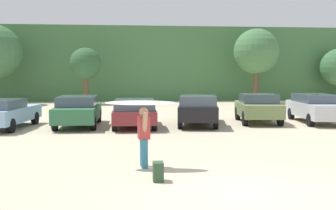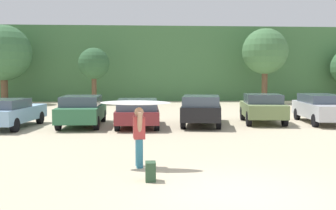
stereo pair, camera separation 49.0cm
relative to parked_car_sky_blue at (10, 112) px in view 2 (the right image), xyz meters
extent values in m
plane|color=#C1B293|center=(7.99, -11.02, -0.73)|extent=(120.00, 120.00, 0.00)
cube|color=#427042|center=(7.99, 24.22, 2.67)|extent=(108.00, 12.00, 6.78)
cylinder|color=brown|center=(-5.03, 15.28, 0.40)|extent=(0.57, 0.57, 2.26)
sphere|color=#38663D|center=(-5.03, 15.28, 3.45)|extent=(4.51, 4.51, 4.51)
cylinder|color=brown|center=(2.22, 15.21, 0.39)|extent=(0.41, 0.41, 2.24)
sphere|color=#2D5633|center=(2.22, 15.21, 2.60)|extent=(2.57, 2.57, 2.57)
cylinder|color=brown|center=(16.54, 15.28, 0.64)|extent=(0.49, 0.49, 2.74)
sphere|color=#427042|center=(16.54, 15.28, 3.65)|extent=(3.85, 3.85, 3.85)
cube|color=#84ADD1|center=(0.02, 0.14, -0.09)|extent=(2.35, 4.74, 0.65)
cube|color=#3F4C5B|center=(-0.06, -0.52, 0.43)|extent=(1.93, 2.44, 0.40)
cylinder|color=black|center=(-0.61, 1.73, -0.42)|extent=(0.29, 0.64, 0.62)
cylinder|color=black|center=(1.01, 1.54, -0.42)|extent=(0.29, 0.64, 0.62)
cylinder|color=black|center=(0.65, -1.45, -0.42)|extent=(0.29, 0.64, 0.62)
cube|color=#2D6642|center=(3.23, 0.59, -0.08)|extent=(1.90, 4.71, 0.67)
cube|color=#3F4C5B|center=(3.22, 0.30, 0.49)|extent=(1.73, 2.38, 0.46)
cylinder|color=black|center=(2.41, 2.15, -0.42)|extent=(0.23, 0.62, 0.62)
cylinder|color=black|center=(4.08, 2.13, -0.42)|extent=(0.23, 0.62, 0.62)
cylinder|color=black|center=(2.38, -0.95, -0.42)|extent=(0.23, 0.62, 0.62)
cylinder|color=black|center=(4.05, -0.97, -0.42)|extent=(0.23, 0.62, 0.62)
cube|color=maroon|center=(5.87, 0.06, -0.15)|extent=(2.01, 4.30, 0.56)
cube|color=#3F4C5B|center=(5.86, -0.54, 0.37)|extent=(1.82, 2.39, 0.47)
cylinder|color=black|center=(5.03, 1.48, -0.43)|extent=(0.23, 0.61, 0.60)
cylinder|color=black|center=(6.76, 1.45, -0.43)|extent=(0.23, 0.61, 0.60)
cylinder|color=black|center=(4.98, -1.33, -0.43)|extent=(0.23, 0.61, 0.60)
cylinder|color=black|center=(6.71, -1.36, -0.43)|extent=(0.23, 0.61, 0.60)
cube|color=black|center=(8.97, 0.59, -0.04)|extent=(2.56, 5.00, 0.66)
cube|color=#3F4C5B|center=(8.79, -0.47, 0.52)|extent=(2.00, 2.56, 0.46)
cylinder|color=black|center=(8.45, 2.27, -0.37)|extent=(0.34, 0.74, 0.72)
cylinder|color=black|center=(10.03, 2.00, -0.37)|extent=(0.34, 0.74, 0.72)
cylinder|color=black|center=(7.92, -0.83, -0.37)|extent=(0.34, 0.74, 0.72)
cylinder|color=black|center=(9.49, -1.10, -0.37)|extent=(0.34, 0.74, 0.72)
cube|color=#6B7F4C|center=(12.14, 1.07, -0.04)|extent=(2.37, 4.14, 0.65)
cube|color=#3F4C5B|center=(12.12, 0.95, 0.52)|extent=(1.95, 2.10, 0.46)
cylinder|color=black|center=(11.48, 2.47, -0.37)|extent=(0.31, 0.74, 0.72)
cylinder|color=black|center=(13.14, 2.25, -0.37)|extent=(0.31, 0.74, 0.72)
cylinder|color=black|center=(11.14, -0.10, -0.37)|extent=(0.31, 0.74, 0.72)
cylinder|color=black|center=(12.80, -0.32, -0.37)|extent=(0.31, 0.74, 0.72)
cube|color=silver|center=(15.10, 0.82, -0.06)|extent=(2.26, 4.92, 0.72)
cube|color=#3F4C5B|center=(15.12, 1.02, 0.51)|extent=(1.92, 3.00, 0.42)
cylinder|color=black|center=(14.47, 2.47, -0.42)|extent=(0.28, 0.64, 0.62)
cylinder|color=black|center=(16.05, 2.30, -0.42)|extent=(0.28, 0.64, 0.62)
cylinder|color=black|center=(14.14, -0.66, -0.42)|extent=(0.28, 0.64, 0.62)
cylinder|color=teal|center=(5.96, -8.57, -0.34)|extent=(0.18, 0.18, 0.77)
cylinder|color=teal|center=(5.93, -8.30, -0.34)|extent=(0.18, 0.18, 0.77)
cube|color=#B23838|center=(5.94, -8.44, 0.34)|extent=(0.33, 0.42, 0.59)
sphere|color=tan|center=(5.94, -8.44, 0.75)|extent=(0.25, 0.25, 0.25)
cylinder|color=tan|center=(5.96, -8.65, 0.49)|extent=(0.16, 0.34, 0.63)
cylinder|color=tan|center=(5.92, -8.22, 0.49)|extent=(0.15, 0.27, 0.63)
ellipsoid|color=white|center=(5.85, -8.46, 1.00)|extent=(1.95, 0.80, 0.14)
cube|color=#2D4C33|center=(6.21, -9.93, -0.50)|extent=(0.24, 0.34, 0.45)
camera|label=1|loc=(5.48, -19.44, 1.77)|focal=44.61mm
camera|label=2|loc=(5.97, -19.48, 1.77)|focal=44.61mm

